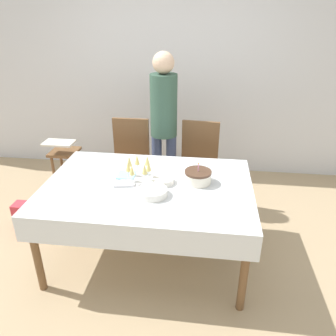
% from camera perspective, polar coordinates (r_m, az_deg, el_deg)
% --- Properties ---
extents(ground_plane, '(12.00, 12.00, 0.00)m').
position_cam_1_polar(ground_plane, '(3.10, -3.17, -14.66)').
color(ground_plane, tan).
extents(wall_back, '(8.00, 0.05, 2.70)m').
position_cam_1_polar(wall_back, '(4.28, 1.04, 16.95)').
color(wall_back, silver).
rests_on(wall_back, ground_plane).
extents(dining_table, '(1.70, 1.17, 0.72)m').
position_cam_1_polar(dining_table, '(2.74, -3.49, -4.66)').
color(dining_table, white).
rests_on(dining_table, ground_plane).
extents(dining_chair_far_left, '(0.42, 0.42, 0.96)m').
position_cam_1_polar(dining_chair_far_left, '(3.64, -6.67, 1.56)').
color(dining_chair_far_left, brown).
rests_on(dining_chair_far_left, ground_plane).
extents(dining_chair_far_right, '(0.45, 0.45, 0.96)m').
position_cam_1_polar(dining_chair_far_right, '(3.55, 5.29, 0.92)').
color(dining_chair_far_right, brown).
rests_on(dining_chair_far_right, ground_plane).
extents(birthday_cake, '(0.22, 0.22, 0.18)m').
position_cam_1_polar(birthday_cake, '(2.69, 5.24, -1.52)').
color(birthday_cake, silver).
rests_on(birthday_cake, dining_table).
extents(champagne_tray, '(0.30, 0.30, 0.18)m').
position_cam_1_polar(champagne_tray, '(2.72, -5.18, -0.29)').
color(champagne_tray, silver).
rests_on(champagne_tray, dining_table).
extents(plate_stack_main, '(0.22, 0.22, 0.06)m').
position_cam_1_polar(plate_stack_main, '(2.51, -2.65, -4.22)').
color(plate_stack_main, silver).
rests_on(plate_stack_main, dining_table).
extents(plate_stack_dessert, '(0.18, 0.18, 0.04)m').
position_cam_1_polar(plate_stack_dessert, '(2.69, -0.88, -2.18)').
color(plate_stack_dessert, silver).
rests_on(plate_stack_dessert, dining_table).
extents(cake_knife, '(0.29, 0.11, 0.00)m').
position_cam_1_polar(cake_knife, '(2.53, 4.17, -4.68)').
color(cake_knife, silver).
rests_on(cake_knife, dining_table).
extents(fork_pile, '(0.18, 0.09, 0.02)m').
position_cam_1_polar(fork_pile, '(2.67, -7.62, -2.91)').
color(fork_pile, silver).
rests_on(fork_pile, dining_table).
extents(napkin_pile, '(0.15, 0.15, 0.01)m').
position_cam_1_polar(napkin_pile, '(2.83, -7.23, -1.27)').
color(napkin_pile, '#8CC6E0').
rests_on(napkin_pile, dining_table).
extents(person_standing, '(0.28, 0.28, 1.66)m').
position_cam_1_polar(person_standing, '(3.46, -0.74, 8.86)').
color(person_standing, '#3F4C72').
rests_on(person_standing, ground_plane).
extents(high_chair, '(0.33, 0.35, 0.71)m').
position_cam_1_polar(high_chair, '(3.93, -17.59, 1.66)').
color(high_chair, brown).
rests_on(high_chair, ground_plane).
extents(gift_bag, '(0.23, 0.14, 0.30)m').
position_cam_1_polar(gift_bag, '(3.58, -23.31, -7.84)').
color(gift_bag, '#CC333F').
rests_on(gift_bag, ground_plane).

